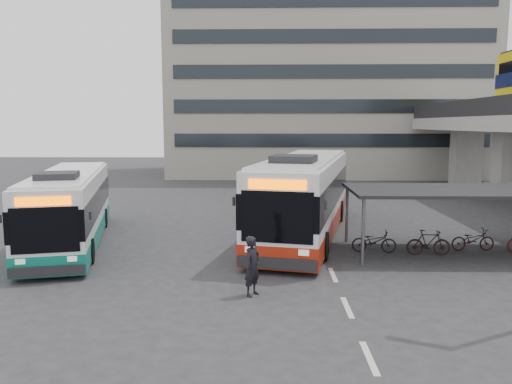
{
  "coord_description": "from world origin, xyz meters",
  "views": [
    {
      "loc": [
        0.27,
        -16.24,
        5.01
      ],
      "look_at": [
        -0.21,
        5.92,
        2.0
      ],
      "focal_mm": 35.0,
      "sensor_mm": 36.0,
      "label": 1
    }
  ],
  "objects": [
    {
      "name": "ground",
      "position": [
        0.0,
        0.0,
        0.0
      ],
      "size": [
        120.0,
        120.0,
        0.0
      ],
      "primitive_type": "plane",
      "color": "#28282B",
      "rests_on": "ground"
    },
    {
      "name": "bike_shelter",
      "position": [
        8.5,
        3.0,
        1.52
      ],
      "size": [
        10.0,
        4.0,
        2.54
      ],
      "color": "#595B60",
      "rests_on": "ground"
    },
    {
      "name": "office_block",
      "position": [
        6.0,
        36.0,
        12.5
      ],
      "size": [
        30.0,
        15.0,
        25.0
      ],
      "primitive_type": "cube",
      "color": "gray",
      "rests_on": "ground"
    },
    {
      "name": "road_markings",
      "position": [
        2.5,
        -3.0,
        0.01
      ],
      "size": [
        0.15,
        7.6,
        0.01
      ],
      "color": "beige",
      "rests_on": "ground"
    },
    {
      "name": "bus_main",
      "position": [
        2.01,
        6.14,
        1.78
      ],
      "size": [
        5.56,
        13.26,
        3.83
      ],
      "rotation": [
        0.0,
        0.0,
        -0.22
      ],
      "color": "white",
      "rests_on": "ground"
    },
    {
      "name": "bus_teal",
      "position": [
        -8.04,
        4.36,
        1.52
      ],
      "size": [
        4.98,
        11.34,
        3.28
      ],
      "rotation": [
        0.0,
        0.0,
        0.24
      ],
      "color": "white",
      "rests_on": "ground"
    },
    {
      "name": "pedestrian",
      "position": [
        -0.14,
        -2.06,
        0.89
      ],
      "size": [
        0.7,
        0.78,
        1.78
      ],
      "primitive_type": "imported",
      "rotation": [
        0.0,
        0.0,
        1.03
      ],
      "color": "black",
      "rests_on": "ground"
    }
  ]
}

